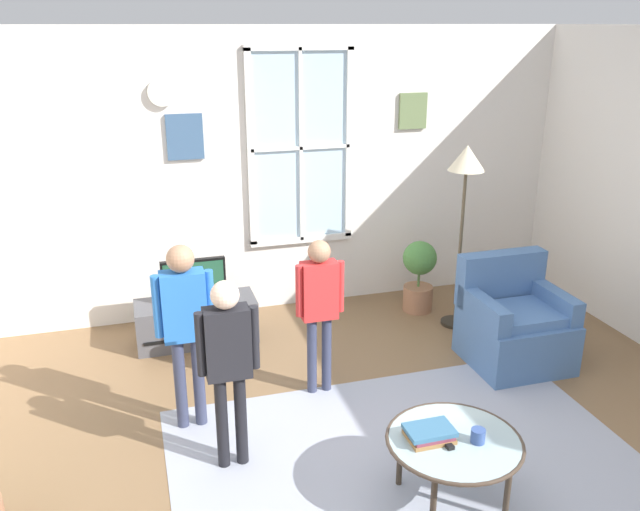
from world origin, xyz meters
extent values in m
cube|color=brown|center=(0.00, 0.00, -0.01)|extent=(6.22, 5.87, 0.02)
cube|color=silver|center=(0.00, 2.70, 1.33)|extent=(5.62, 0.12, 2.66)
cube|color=silver|center=(0.19, 2.63, 1.57)|extent=(0.95, 0.02, 1.79)
cube|color=white|center=(0.19, 2.61, 2.47)|extent=(1.01, 0.04, 0.06)
cube|color=white|center=(0.19, 2.61, 0.68)|extent=(1.01, 0.04, 0.06)
cube|color=white|center=(-0.28, 2.61, 1.57)|extent=(0.06, 0.04, 1.79)
cube|color=white|center=(0.66, 2.61, 1.57)|extent=(0.06, 0.04, 1.79)
cube|color=white|center=(0.19, 2.61, 1.57)|extent=(0.03, 0.04, 1.79)
cube|color=white|center=(0.19, 2.61, 1.57)|extent=(0.95, 0.04, 0.03)
cube|color=#38567A|center=(-0.86, 2.62, 1.72)|extent=(0.32, 0.03, 0.40)
cube|color=#667A4C|center=(1.31, 2.62, 1.87)|extent=(0.28, 0.03, 0.34)
cylinder|color=silver|center=(-1.03, 2.61, 2.11)|extent=(0.24, 0.04, 0.24)
cube|color=#999EAD|center=(0.18, -0.01, 0.00)|extent=(2.99, 2.03, 0.01)
cube|color=#4C4C51|center=(-0.91, 2.08, 0.19)|extent=(1.04, 0.41, 0.38)
cube|color=black|center=(-0.91, 1.87, 0.13)|extent=(0.93, 0.02, 0.02)
cylinder|color=#4C4C4C|center=(-0.91, 2.08, 0.41)|extent=(0.08, 0.08, 0.05)
cube|color=black|center=(-0.91, 2.08, 0.59)|extent=(0.55, 0.05, 0.36)
cube|color=#1E4C33|center=(-0.91, 2.05, 0.59)|extent=(0.51, 0.01, 0.32)
cube|color=#476B9E|center=(1.56, 0.93, 0.21)|extent=(0.76, 0.72, 0.42)
cube|color=#476B9E|center=(1.56, 1.23, 0.65)|extent=(0.76, 0.16, 0.45)
cube|color=#476B9E|center=(1.24, 0.93, 0.52)|extent=(0.12, 0.65, 0.20)
cube|color=#476B9E|center=(1.88, 0.93, 0.52)|extent=(0.12, 0.65, 0.20)
cube|color=#4D73AA|center=(1.56, 0.88, 0.46)|extent=(0.61, 0.50, 0.08)
cylinder|color=#99B2B7|center=(0.27, -0.44, 0.42)|extent=(0.77, 0.77, 0.02)
torus|color=#3F3328|center=(0.27, -0.44, 0.42)|extent=(0.79, 0.79, 0.02)
cylinder|color=#33281E|center=(0.05, -0.21, 0.21)|extent=(0.04, 0.04, 0.42)
cylinder|color=#33281E|center=(0.50, -0.21, 0.21)|extent=(0.04, 0.04, 0.42)
cylinder|color=#33281E|center=(0.05, -0.67, 0.21)|extent=(0.04, 0.04, 0.42)
cylinder|color=#33281E|center=(0.50, -0.67, 0.21)|extent=(0.04, 0.04, 0.42)
cube|color=olive|center=(0.14, -0.39, 0.44)|extent=(0.26, 0.20, 0.02)
cube|color=brown|center=(0.14, -0.39, 0.46)|extent=(0.24, 0.19, 0.02)
cube|color=#346488|center=(0.14, -0.39, 0.49)|extent=(0.27, 0.19, 0.03)
cylinder|color=#334C8C|center=(0.39, -0.50, 0.47)|extent=(0.08, 0.08, 0.08)
cube|color=black|center=(0.21, -0.46, 0.44)|extent=(0.05, 0.14, 0.02)
cylinder|color=#333851|center=(-1.16, 0.79, 0.34)|extent=(0.08, 0.08, 0.67)
cylinder|color=#333851|center=(-1.03, 0.79, 0.34)|extent=(0.08, 0.08, 0.67)
cube|color=blue|center=(-1.10, 0.79, 0.91)|extent=(0.29, 0.15, 0.48)
sphere|color=#A87A5B|center=(-1.10, 0.79, 1.24)|extent=(0.18, 0.18, 0.18)
cylinder|color=blue|center=(-1.27, 0.77, 0.93)|extent=(0.06, 0.06, 0.43)
cylinder|color=blue|center=(-0.93, 0.77, 0.93)|extent=(0.06, 0.06, 0.43)
cylinder|color=#333851|center=(-0.17, 0.97, 0.31)|extent=(0.07, 0.07, 0.61)
cylinder|color=#333851|center=(-0.05, 0.97, 0.31)|extent=(0.07, 0.07, 0.61)
cube|color=red|center=(-0.11, 0.97, 0.83)|extent=(0.26, 0.14, 0.43)
sphere|color=#A87A5B|center=(-0.11, 0.97, 1.13)|extent=(0.17, 0.17, 0.17)
cylinder|color=red|center=(-0.27, 0.95, 0.85)|extent=(0.06, 0.06, 0.39)
cylinder|color=red|center=(0.04, 0.95, 0.85)|extent=(0.06, 0.06, 0.39)
cylinder|color=black|center=(-0.95, 0.28, 0.32)|extent=(0.08, 0.08, 0.64)
cylinder|color=black|center=(-0.83, 0.28, 0.32)|extent=(0.08, 0.08, 0.64)
cube|color=black|center=(-0.89, 0.28, 0.86)|extent=(0.27, 0.14, 0.45)
sphere|color=beige|center=(-0.89, 0.28, 1.17)|extent=(0.17, 0.17, 0.17)
cylinder|color=black|center=(-1.05, 0.26, 0.88)|extent=(0.06, 0.06, 0.41)
cylinder|color=black|center=(-0.73, 0.26, 0.88)|extent=(0.06, 0.06, 0.41)
cylinder|color=#9E6B4C|center=(1.24, 2.14, 0.12)|extent=(0.29, 0.29, 0.25)
cylinder|color=#4C7238|center=(1.24, 2.14, 0.31)|extent=(0.02, 0.02, 0.13)
sphere|color=#477F3C|center=(1.24, 2.14, 0.54)|extent=(0.33, 0.33, 0.33)
cylinder|color=black|center=(1.44, 1.74, 0.01)|extent=(0.26, 0.26, 0.03)
cylinder|color=brown|center=(1.44, 1.74, 0.74)|extent=(0.03, 0.03, 1.47)
cone|color=beige|center=(1.44, 1.74, 1.57)|extent=(0.32, 0.32, 0.22)
camera|label=1|loc=(-1.36, -3.26, 2.67)|focal=36.85mm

